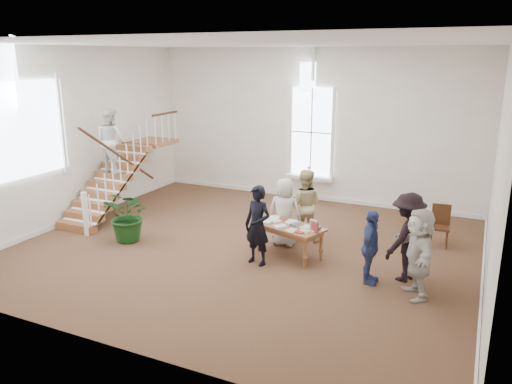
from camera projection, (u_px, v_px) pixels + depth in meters
The scene contains 12 objects.
ground at pixel (246, 247), 11.46m from camera, with size 10.00×10.00×0.00m, color #4D2F1E.
room_shell at pixel (309, 186), 15.19m from camera, with size 10.49×10.00×10.00m.
staircase at pixel (114, 156), 13.46m from camera, with size 1.10×4.10×2.92m.
library_table at pixel (290, 229), 10.78m from camera, with size 1.67×1.18×0.77m.
police_officer at pixel (258, 225), 10.35m from camera, with size 0.62×0.40×1.69m, color black.
elderly_woman at pixel (284, 212), 11.41m from camera, with size 0.78×0.51×1.59m, color beige.
person_yellow at pixel (304, 205), 11.71m from camera, with size 0.83×0.65×1.72m, color #CCB97F.
woman_cluster_a at pixel (370, 247), 9.48m from camera, with size 0.85×0.36×1.46m, color navy.
woman_cluster_b at pixel (407, 237), 9.58m from camera, with size 1.13×0.65×1.76m, color black.
woman_cluster_c at pixel (418, 253), 8.90m from camera, with size 1.56×0.50×1.68m, color beige.
floor_plant at pixel (129, 216), 11.67m from camera, with size 1.12×0.97×1.25m, color #123A13.
side_chair at pixel (440, 223), 11.46m from camera, with size 0.45×0.45×0.96m.
Camera 1 is at (4.74, -9.62, 4.25)m, focal length 35.00 mm.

